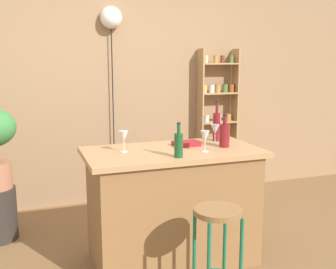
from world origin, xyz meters
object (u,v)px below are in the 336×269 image
bottle_sauce_amber (225,135)px  bar_stool (218,237)px  wine_glass_right (124,137)px  wine_glass_left (205,137)px  cookbook (186,144)px  spice_shelf (217,120)px  wine_glass_center (215,130)px  bottle_spirits_clear (179,144)px  pendant_globe_light (111,20)px  bottle_vinegar (217,126)px

bottle_sauce_amber → bar_stool: bearing=-119.5°
bar_stool → wine_glass_right: size_ratio=4.27×
wine_glass_left → wine_glass_right: 0.62m
cookbook → spice_shelf: bearing=54.8°
spice_shelf → wine_glass_center: size_ratio=10.67×
bar_stool → bottle_sauce_amber: 0.96m
bar_stool → wine_glass_left: wine_glass_left is taller
spice_shelf → bar_stool: bearing=-116.1°
bottle_sauce_amber → wine_glass_center: size_ratio=1.63×
wine_glass_right → wine_glass_center: bearing=2.8°
bottle_spirits_clear → cookbook: (0.21, 0.36, -0.08)m
bottle_sauce_amber → pendant_globe_light: size_ratio=0.12×
wine_glass_center → wine_glass_right: (-0.79, -0.04, 0.00)m
wine_glass_left → bottle_spirits_clear: bearing=-158.3°
wine_glass_center → pendant_globe_light: (-0.56, 1.44, 1.00)m
wine_glass_right → pendant_globe_light: pendant_globe_light is taller
bar_stool → wine_glass_left: bearing=73.6°
bottle_vinegar → wine_glass_center: (-0.07, -0.12, -0.02)m
wine_glass_center → wine_glass_right: size_ratio=1.00×
pendant_globe_light → bottle_vinegar: bearing=-64.7°
cookbook → pendant_globe_light: pendant_globe_light is taller
bottle_sauce_amber → bottle_vinegar: size_ratio=0.77×
wine_glass_left → pendant_globe_light: (-0.35, 1.69, 1.00)m
spice_shelf → bottle_spirits_clear: size_ratio=6.84×
bottle_vinegar → cookbook: (-0.32, -0.10, -0.11)m
bottle_vinegar → cookbook: bottle_vinegar is taller
spice_shelf → bottle_spirits_clear: bearing=-124.0°
bottle_sauce_amber → wine_glass_right: (-0.81, 0.10, 0.02)m
bottle_sauce_amber → pendant_globe_light: (-0.57, 1.58, 1.02)m
bar_stool → bottle_spirits_clear: bearing=99.2°
wine_glass_center → wine_glass_right: bearing=-177.2°
bottle_spirits_clear → wine_glass_center: bearing=36.9°
wine_glass_left → bar_stool: bearing=-106.4°
spice_shelf → wine_glass_right: bearing=-136.4°
bottle_sauce_amber → wine_glass_left: 0.25m
bottle_vinegar → pendant_globe_light: 1.77m
wine_glass_right → cookbook: bearing=5.4°
wine_glass_left → wine_glass_right: (-0.59, 0.20, 0.00)m
bottle_sauce_amber → wine_glass_right: 0.82m
bar_stool → wine_glass_left: size_ratio=4.27×
bottle_sauce_amber → wine_glass_left: (-0.22, -0.11, 0.02)m
bar_stool → wine_glass_right: (-0.41, 0.80, 0.53)m
bottle_spirits_clear → bottle_sauce_amber: bearing=23.5°
spice_shelf → wine_glass_left: bearing=-119.3°
bottle_spirits_clear → pendant_globe_light: size_ratio=0.12×
wine_glass_left → wine_glass_center: 0.32m
wine_glass_right → pendant_globe_light: 1.81m
bottle_sauce_amber → wine_glass_center: bottle_sauce_amber is taller
pendant_globe_light → bottle_spirits_clear: bearing=-86.9°
spice_shelf → wine_glass_right: size_ratio=10.67×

